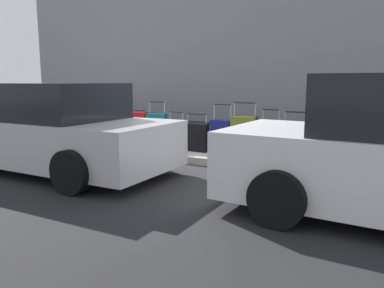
% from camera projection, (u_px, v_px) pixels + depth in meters
% --- Properties ---
extents(ground_plane, '(40.00, 40.00, 0.00)m').
position_uv_depth(ground_plane, '(190.00, 164.00, 7.21)').
color(ground_plane, black).
extents(sidewalk_curb, '(18.00, 5.00, 0.14)m').
position_uv_depth(sidewalk_curb, '(237.00, 142.00, 9.39)').
color(sidewalk_curb, '#9E9B93').
rests_on(sidewalk_curb, ground_plane).
extents(suitcase_maroon_0, '(0.49, 0.25, 1.05)m').
position_uv_depth(suitcase_maroon_0, '(355.00, 145.00, 6.36)').
color(suitcase_maroon_0, maroon).
rests_on(suitcase_maroon_0, sidewalk_curb).
extents(suitcase_teal_1, '(0.45, 0.21, 0.76)m').
position_uv_depth(suitcase_teal_1, '(323.00, 149.00, 6.64)').
color(suitcase_teal_1, '#0F606B').
rests_on(suitcase_teal_1, sidewalk_curb).
extents(suitcase_red_2, '(0.46, 0.28, 0.90)m').
position_uv_depth(suitcase_red_2, '(295.00, 144.00, 6.87)').
color(suitcase_red_2, red).
rests_on(suitcase_red_2, sidewalk_curb).
extents(suitcase_silver_3, '(0.40, 0.27, 0.93)m').
position_uv_depth(suitcase_silver_3, '(270.00, 140.00, 7.09)').
color(suitcase_silver_3, '#9EA0A8').
rests_on(suitcase_silver_3, sidewalk_curb).
extents(suitcase_olive_4, '(0.50, 0.28, 1.05)m').
position_uv_depth(suitcase_olive_4, '(244.00, 136.00, 7.25)').
color(suitcase_olive_4, '#59601E').
rests_on(suitcase_olive_4, sidewalk_curb).
extents(suitcase_navy_5, '(0.44, 0.28, 0.99)m').
position_uv_depth(suitcase_navy_5, '(222.00, 136.00, 7.60)').
color(suitcase_navy_5, navy).
rests_on(suitcase_navy_5, sidewalk_curb).
extents(suitcase_black_6, '(0.50, 0.20, 0.79)m').
position_uv_depth(suitcase_black_6, '(197.00, 137.00, 7.74)').
color(suitcase_black_6, black).
rests_on(suitcase_black_6, sidewalk_curb).
extents(suitcase_maroon_7, '(0.40, 0.23, 0.81)m').
position_uv_depth(suitcase_maroon_7, '(176.00, 135.00, 7.98)').
color(suitcase_maroon_7, maroon).
rests_on(suitcase_maroon_7, sidewalk_curb).
extents(suitcase_teal_8, '(0.44, 0.23, 1.01)m').
position_uv_depth(suitcase_teal_8, '(157.00, 130.00, 8.15)').
color(suitcase_teal_8, '#0F606B').
rests_on(suitcase_teal_8, sidewalk_curb).
extents(suitcase_red_9, '(0.40, 0.24, 0.82)m').
position_uv_depth(suitcase_red_9, '(140.00, 129.00, 8.37)').
color(suitcase_red_9, red).
rests_on(suitcase_red_9, sidewalk_curb).
extents(fire_hydrant, '(0.39, 0.21, 0.73)m').
position_uv_depth(fire_hydrant, '(109.00, 127.00, 8.83)').
color(fire_hydrant, '#99999E').
rests_on(fire_hydrant, sidewalk_curb).
extents(bollard_post, '(0.17, 0.17, 0.80)m').
position_uv_depth(bollard_post, '(86.00, 125.00, 8.97)').
color(bollard_post, brown).
rests_on(bollard_post, sidewalk_curb).
extents(parked_car_silver_1, '(4.51, 2.09, 1.54)m').
position_uv_depth(parked_car_silver_1, '(52.00, 130.00, 6.63)').
color(parked_car_silver_1, '#B2B5BA').
rests_on(parked_car_silver_1, ground_plane).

